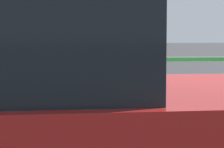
{
  "coord_description": "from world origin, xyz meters",
  "views": [
    {
      "loc": [
        -0.17,
        -3.89,
        1.43
      ],
      "look_at": [
        0.3,
        0.53,
        1.06
      ],
      "focal_mm": 75.22,
      "sensor_mm": 36.0,
      "label": 1
    }
  ],
  "objects": [
    {
      "name": "pedestrian_at_meter",
      "position": [
        0.45,
        0.75,
        1.05
      ],
      "size": [
        0.58,
        0.59,
        1.61
      ],
      "rotation": [
        0.0,
        0.0,
        -2.81
      ],
      "color": "brown",
      "rests_on": "sidewalk_curb"
    },
    {
      "name": "parking_meter",
      "position": [
        -0.08,
        0.54,
        1.23
      ],
      "size": [
        0.17,
        0.18,
        1.51
      ],
      "rotation": [
        0.0,
        0.0,
        3.17
      ],
      "color": "slate",
      "rests_on": "sidewalk_curb"
    },
    {
      "name": "background_railing",
      "position": [
        0.0,
        2.09,
        0.87
      ],
      "size": [
        24.06,
        0.06,
        1.01
      ],
      "color": "#2D7A38",
      "rests_on": "sidewalk_curb"
    }
  ]
}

